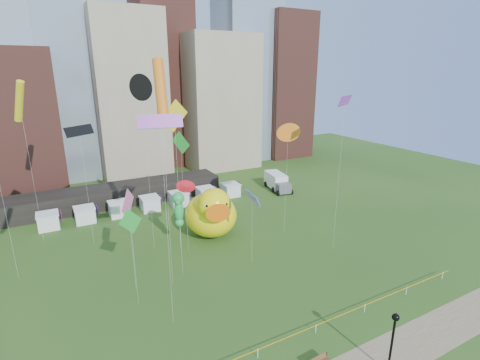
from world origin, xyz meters
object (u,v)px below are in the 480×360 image
big_duck (212,213)px  lamppost (393,336)px  seahorse_green (179,207)px  box_truck (277,181)px  small_duck (222,215)px  seahorse_purple (219,206)px

big_duck → lamppost: big_duck is taller
seahorse_green → box_truck: (24.73, 14.24, -4.24)m
big_duck → seahorse_green: seahorse_green is taller
small_duck → seahorse_purple: (-1.05, -1.06, 2.05)m
seahorse_green → lamppost: size_ratio=1.45×
big_duck → small_duck: 4.29m
big_duck → seahorse_purple: 2.37m
seahorse_green → seahorse_purple: bearing=44.6°
seahorse_green → big_duck: bearing=37.2°
big_duck → seahorse_purple: size_ratio=2.13×
seahorse_purple → lamppost: size_ratio=0.93×
big_duck → seahorse_purple: bearing=53.9°
big_duck → box_truck: 23.46m
seahorse_green → seahorse_purple: seahorse_green is taller
seahorse_green → box_truck: seahorse_green is taller
seahorse_green → seahorse_purple: size_ratio=1.56×
seahorse_green → box_truck: 28.85m
big_duck → lamppost: (2.05, -28.34, -0.21)m
seahorse_green → box_truck: size_ratio=1.01×
small_duck → seahorse_purple: bearing=-157.4°
big_duck → seahorse_green: 5.83m
small_duck → seahorse_green: 9.91m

